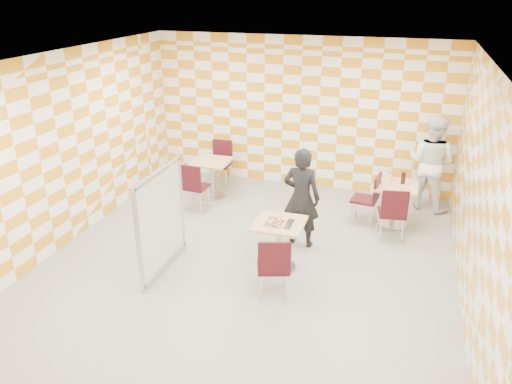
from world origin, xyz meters
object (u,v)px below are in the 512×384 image
at_px(empty_table, 212,172).
at_px(soda_bottle, 403,178).
at_px(partition, 161,221).
at_px(main_table, 279,237).
at_px(chair_second_front, 393,210).
at_px(second_table, 395,198).
at_px(man_white, 431,163).
at_px(chair_second_side, 370,195).
at_px(chair_empty_far, 221,159).
at_px(sport_bottle, 389,178).
at_px(chair_main_front, 274,264).
at_px(chair_empty_near, 193,184).
at_px(man_dark, 301,198).

relative_size(empty_table, soda_bottle, 3.26).
bearing_deg(partition, main_table, 18.37).
bearing_deg(chair_second_front, soda_bottle, 81.89).
xyz_separation_m(second_table, man_white, (0.55, 0.95, 0.38)).
bearing_deg(man_white, chair_second_side, 72.05).
relative_size(chair_empty_far, sport_bottle, 4.62).
height_order(chair_second_front, chair_second_side, same).
xyz_separation_m(chair_second_side, partition, (-2.71, -2.40, 0.25)).
distance_m(chair_main_front, chair_second_side, 2.85).
bearing_deg(empty_table, second_table, -3.56).
xyz_separation_m(second_table, chair_main_front, (-1.39, -2.77, 0.04)).
relative_size(chair_second_front, sport_bottle, 4.62).
relative_size(empty_table, chair_empty_near, 0.81).
height_order(second_table, sport_bottle, sport_bottle).
relative_size(chair_main_front, chair_empty_near, 1.00).
bearing_deg(empty_table, man_dark, -33.29).
relative_size(empty_table, chair_second_side, 0.81).
relative_size(main_table, partition, 0.48).
distance_m(empty_table, chair_empty_near, 0.73).
bearing_deg(sport_bottle, man_dark, -136.13).
xyz_separation_m(chair_main_front, chair_empty_near, (-2.14, 2.26, 0.00)).
bearing_deg(man_white, empty_table, 35.08).
distance_m(chair_second_side, partition, 3.63).
bearing_deg(chair_empty_far, soda_bottle, -12.82).
distance_m(partition, soda_bottle, 4.13).
xyz_separation_m(chair_second_side, man_white, (0.96, 1.04, 0.34)).
height_order(chair_main_front, partition, partition).
bearing_deg(soda_bottle, chair_empty_near, -170.59).
distance_m(chair_empty_near, partition, 2.04).
distance_m(main_table, chair_empty_far, 3.51).
distance_m(main_table, man_white, 3.60).
distance_m(chair_second_front, partition, 3.66).
distance_m(main_table, second_table, 2.49).
xyz_separation_m(chair_empty_far, man_dark, (2.14, -2.06, 0.27)).
distance_m(chair_second_front, man_dark, 1.52).
xyz_separation_m(chair_second_front, man_dark, (-1.39, -0.54, 0.27)).
distance_m(man_white, sport_bottle, 1.11).
bearing_deg(chair_empty_near, partition, -78.55).
bearing_deg(chair_main_front, soda_bottle, 62.53).
xyz_separation_m(man_dark, soda_bottle, (1.49, 1.24, 0.04)).
relative_size(partition, soda_bottle, 6.74).
bearing_deg(chair_empty_near, chair_second_side, 7.56).
bearing_deg(second_table, main_table, -127.85).
distance_m(empty_table, man_white, 4.10).
bearing_deg(man_dark, sport_bottle, -131.93).
distance_m(chair_second_front, man_white, 1.68).
height_order(main_table, second_table, same).
bearing_deg(chair_second_side, chair_empty_far, 162.01).
bearing_deg(chair_second_side, soda_bottle, 20.22).
distance_m(main_table, chair_empty_near, 2.48).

